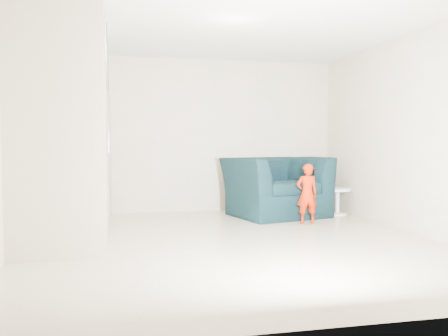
% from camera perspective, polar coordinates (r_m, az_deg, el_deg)
% --- Properties ---
extents(floor, '(5.50, 5.50, 0.00)m').
position_cam_1_polar(floor, '(5.87, 1.11, -8.94)').
color(floor, tan).
rests_on(floor, ground).
extents(ceiling, '(5.50, 5.50, 0.00)m').
position_cam_1_polar(ceiling, '(5.93, 1.14, 17.49)').
color(ceiling, silver).
rests_on(ceiling, back_wall).
extents(back_wall, '(5.00, 0.00, 5.00)m').
position_cam_1_polar(back_wall, '(8.44, -3.27, 3.93)').
color(back_wall, '#B4AE92').
rests_on(back_wall, floor).
extents(front_wall, '(5.00, 0.00, 5.00)m').
position_cam_1_polar(front_wall, '(3.14, 13.04, 5.32)').
color(front_wall, '#B4AE92').
rests_on(front_wall, floor).
extents(left_wall, '(0.00, 5.50, 5.50)m').
position_cam_1_polar(left_wall, '(5.70, -24.16, 4.08)').
color(left_wall, '#B4AE92').
rests_on(left_wall, floor).
extents(right_wall, '(0.00, 5.50, 5.50)m').
position_cam_1_polar(right_wall, '(6.78, 22.17, 3.92)').
color(right_wall, '#B4AE92').
rests_on(right_wall, floor).
extents(armchair, '(1.78, 1.64, 0.98)m').
position_cam_1_polar(armchair, '(7.98, 6.27, -2.22)').
color(armchair, black).
rests_on(armchair, floor).
extents(toddler, '(0.34, 0.24, 0.90)m').
position_cam_1_polar(toddler, '(7.24, 9.95, -3.08)').
color(toddler, '#AB2D05').
rests_on(toddler, floor).
extents(side_table, '(0.45, 0.45, 0.45)m').
position_cam_1_polar(side_table, '(8.26, 13.50, -3.40)').
color(side_table, white).
rests_on(side_table, floor).
extents(staircase, '(1.02, 3.03, 3.62)m').
position_cam_1_polar(staircase, '(6.18, -18.49, 0.36)').
color(staircase, '#ADA089').
rests_on(staircase, floor).
extents(cushion, '(0.38, 0.18, 0.37)m').
position_cam_1_polar(cushion, '(8.26, 5.60, -0.31)').
color(cushion, black).
rests_on(cushion, armchair).
extents(throw, '(0.05, 0.54, 0.61)m').
position_cam_1_polar(throw, '(7.80, 2.06, -1.40)').
color(throw, black).
rests_on(throw, armchair).
extents(phone, '(0.02, 0.05, 0.10)m').
position_cam_1_polar(phone, '(7.21, 10.76, -0.45)').
color(phone, black).
rests_on(phone, toddler).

